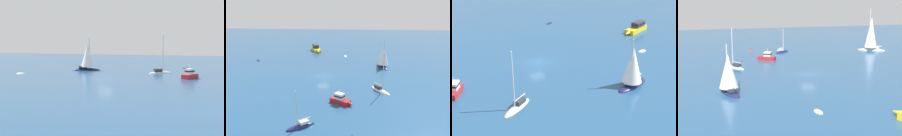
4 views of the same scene
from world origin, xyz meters
The scene contains 6 objects.
ground_plane centered at (0.00, 0.00, 0.00)m, with size 162.49×162.49×0.00m, color navy.
tender centered at (-19.41, 4.49, 0.00)m, with size 2.01×1.19×0.48m.
sloop centered at (8.49, 12.59, 0.22)m, with size 5.20×4.19×8.36m.
skiff centered at (13.73, 25.31, 0.00)m, with size 3.22×2.37×0.34m.
powerboat centered at (14.84, 5.12, 0.71)m, with size 3.27×4.44×2.58m.
yacht_1 centered at (-8.37, 14.81, 2.56)m, with size 6.66×3.72×7.79m.
Camera 1 is at (16.19, -58.70, 7.77)m, focal length 54.63 mm.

